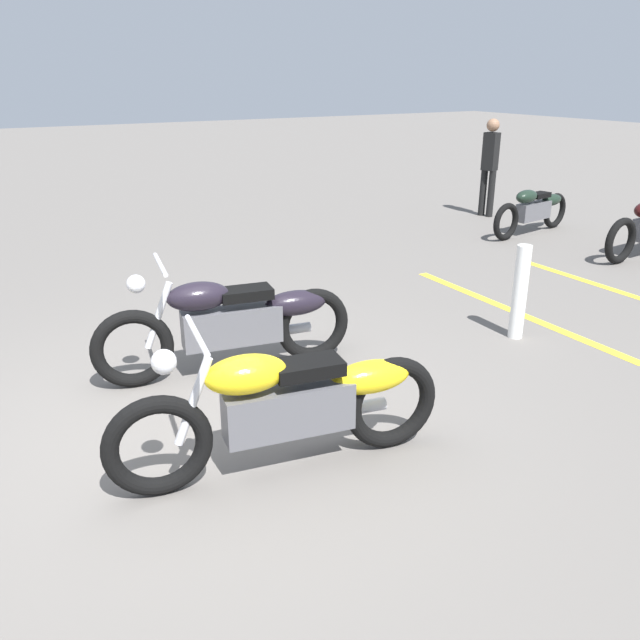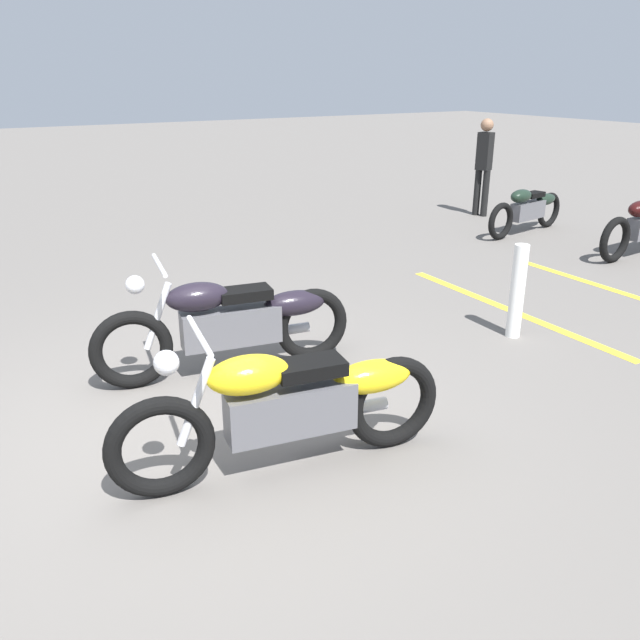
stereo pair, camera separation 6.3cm
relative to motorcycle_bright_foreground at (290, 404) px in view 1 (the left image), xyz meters
name	(u,v)px [view 1 (the left image)]	position (x,y,z in m)	size (l,w,h in m)	color
ground_plane	(194,429)	(-0.39, 0.78, -0.46)	(60.00, 60.00, 0.00)	#66605B
motorcycle_bright_foreground	(290,404)	(0.00, 0.00, 0.00)	(2.22, 0.65, 1.04)	black
motorcycle_dark_foreground	(233,321)	(0.25, 1.55, 0.00)	(2.22, 0.65, 1.04)	black
motorcycle_row_far_right	(534,209)	(6.44, 3.97, -0.07)	(1.91, 0.45, 0.72)	black
bystander_near_row	(490,163)	(6.73, 5.36, 0.48)	(0.24, 0.28, 1.69)	black
bollard_post	(520,292)	(2.95, 0.90, 0.00)	(0.14, 0.14, 0.93)	white
parking_stripe_mid	(512,311)	(3.48, 1.45, -0.46)	(3.20, 0.12, 0.01)	yellow
parking_stripe_far	(627,294)	(5.06, 1.20, -0.46)	(3.20, 0.12, 0.01)	yellow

